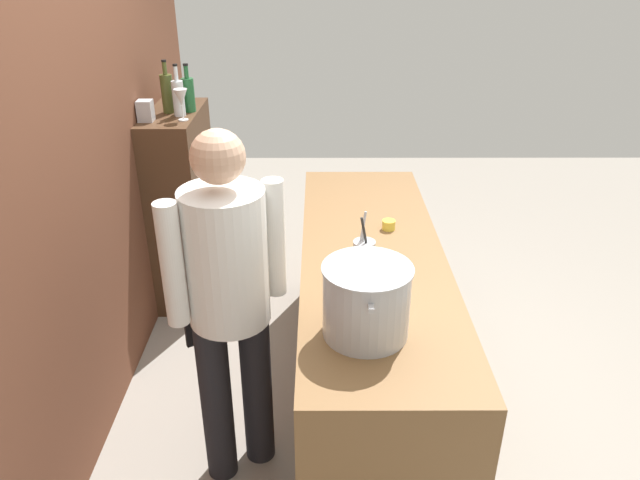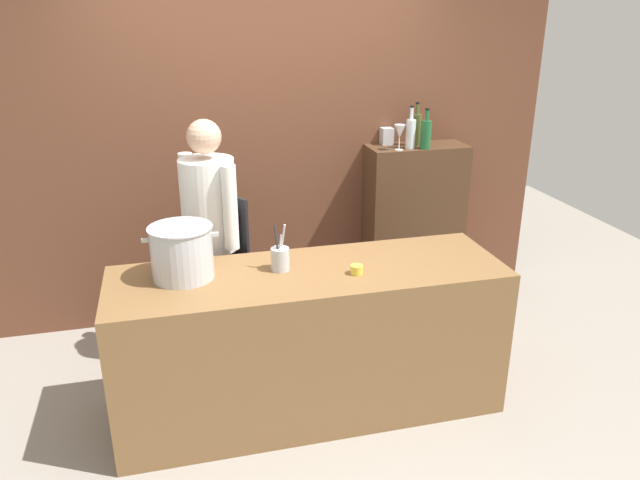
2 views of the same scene
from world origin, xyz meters
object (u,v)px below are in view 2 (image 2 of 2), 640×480
object	(u,v)px
butter_jar	(357,270)
wine_bottle_green	(426,134)
wine_bottle_olive	(416,129)
wine_glass_tall	(400,132)
wine_bottle_clear	(411,133)
utensil_crock	(280,258)
stockpot_large	(182,252)
spice_tin_silver	(387,136)
chef	(211,229)

from	to	relation	value
butter_jar	wine_bottle_green	bearing A→B (deg)	52.94
wine_bottle_olive	wine_glass_tall	distance (m)	0.22
wine_bottle_clear	wine_glass_tall	bearing A→B (deg)	-158.54
wine_bottle_clear	wine_bottle_olive	distance (m)	0.11
utensil_crock	stockpot_large	bearing A→B (deg)	176.80
wine_bottle_green	spice_tin_silver	size ratio (longest dim) A/B	2.37
butter_jar	spice_tin_silver	bearing A→B (deg)	64.40
chef	wine_bottle_green	world-z (taller)	chef
wine_bottle_green	spice_tin_silver	bearing A→B (deg)	135.70
spice_tin_silver	wine_bottle_olive	bearing A→B (deg)	-25.22
butter_jar	spice_tin_silver	world-z (taller)	spice_tin_silver
wine_bottle_green	spice_tin_silver	world-z (taller)	wine_bottle_green
wine_bottle_green	wine_glass_tall	bearing A→B (deg)	180.00
chef	wine_bottle_olive	xyz separation A→B (m)	(1.60, 0.56, 0.46)
utensil_crock	wine_bottle_clear	size ratio (longest dim) A/B	0.86
utensil_crock	spice_tin_silver	size ratio (longest dim) A/B	2.16
wine_bottle_green	chef	bearing A→B (deg)	-164.89
stockpot_large	butter_jar	size ratio (longest dim) A/B	5.75
butter_jar	stockpot_large	bearing A→B (deg)	168.46
stockpot_large	wine_bottle_green	bearing A→B (deg)	28.64
butter_jar	spice_tin_silver	xyz separation A→B (m)	(0.67, 1.40, 0.43)
butter_jar	wine_bottle_green	size ratio (longest dim) A/B	0.24
butter_jar	wine_bottle_olive	bearing A→B (deg)	56.41
stockpot_large	utensil_crock	world-z (taller)	stockpot_large
chef	butter_jar	size ratio (longest dim) A/B	23.65
stockpot_large	wine_bottle_clear	distance (m)	2.04
stockpot_large	spice_tin_silver	world-z (taller)	spice_tin_silver
wine_glass_tall	spice_tin_silver	size ratio (longest dim) A/B	1.50
wine_glass_tall	wine_bottle_clear	bearing A→B (deg)	21.46
stockpot_large	wine_glass_tall	size ratio (longest dim) A/B	2.16
utensil_crock	wine_glass_tall	distance (m)	1.56
stockpot_large	wine_bottle_green	world-z (taller)	wine_bottle_green
wine_bottle_green	wine_bottle_clear	bearing A→B (deg)	158.54
butter_jar	wine_glass_tall	size ratio (longest dim) A/B	0.38
butter_jar	wine_bottle_clear	size ratio (longest dim) A/B	0.22
chef	wine_bottle_clear	size ratio (longest dim) A/B	5.32
stockpot_large	wine_bottle_green	xyz separation A→B (m)	(1.82, 1.00, 0.36)
wine_bottle_green	wine_glass_tall	distance (m)	0.21
stockpot_large	wine_bottle_olive	size ratio (longest dim) A/B	1.25
butter_jar	wine_glass_tall	bearing A→B (deg)	59.84
chef	wine_glass_tall	bearing A→B (deg)	-103.99
utensil_crock	wine_glass_tall	size ratio (longest dim) A/B	1.44
butter_jar	wine_bottle_clear	world-z (taller)	wine_bottle_clear
stockpot_large	butter_jar	xyz separation A→B (m)	(0.93, -0.19, -0.12)
utensil_crock	butter_jar	size ratio (longest dim) A/B	3.83
chef	butter_jar	world-z (taller)	chef
wine_bottle_clear	wine_glass_tall	world-z (taller)	wine_bottle_clear
wine_bottle_olive	chef	bearing A→B (deg)	-160.62
chef	wine_bottle_green	bearing A→B (deg)	-106.06
spice_tin_silver	utensil_crock	bearing A→B (deg)	-130.74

